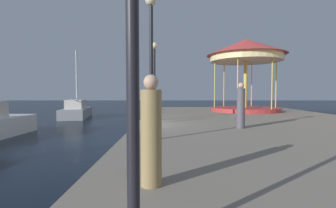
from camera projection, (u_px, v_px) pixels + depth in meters
name	position (u px, v px, depth m)	size (l,w,h in m)	color
ground_plane	(136.00, 140.00, 11.81)	(120.00, 120.00, 0.00)	black
quay_dock	(270.00, 132.00, 11.79)	(12.89, 27.12, 0.80)	gray
sailboat_grey	(76.00, 111.00, 22.28)	(2.84, 5.45, 6.18)	gray
carousel	(246.00, 57.00, 19.53)	(6.24, 6.24, 5.77)	#B23333
lamp_post_mid_promenade	(151.00, 42.00, 7.57)	(0.36, 0.36, 4.54)	black
lamp_post_far_end	(155.00, 67.00, 12.99)	(0.36, 0.36, 4.16)	black
bollard_center	(153.00, 110.00, 17.86)	(0.24, 0.24, 0.40)	#2D2D33
bollard_north	(155.00, 108.00, 20.74)	(0.24, 0.24, 0.40)	#2D2D33
person_mid_promenade	(241.00, 107.00, 10.29)	(0.34, 0.34, 1.92)	#514C56
person_by_the_water	(151.00, 134.00, 3.92)	(0.34, 0.34, 1.79)	#937A4C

